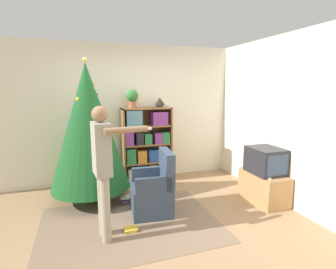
% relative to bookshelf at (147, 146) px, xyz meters
% --- Properties ---
extents(ground_plane, '(14.00, 14.00, 0.00)m').
position_rel_bookshelf_xyz_m(ground_plane, '(-0.23, -1.64, -0.70)').
color(ground_plane, '#9E7A56').
extents(wall_back, '(8.00, 0.10, 2.60)m').
position_rel_bookshelf_xyz_m(wall_back, '(-0.23, 0.25, 0.60)').
color(wall_back, silver).
rests_on(wall_back, ground_plane).
extents(wall_right, '(0.10, 8.00, 2.60)m').
position_rel_bookshelf_xyz_m(wall_right, '(1.82, -1.64, 0.60)').
color(wall_right, silver).
rests_on(wall_right, ground_plane).
extents(area_rug, '(2.32, 1.70, 0.01)m').
position_rel_bookshelf_xyz_m(area_rug, '(-0.63, -1.55, -0.69)').
color(area_rug, '#7F6651').
rests_on(area_rug, ground_plane).
extents(bookshelf, '(0.94, 0.33, 1.43)m').
position_rel_bookshelf_xyz_m(bookshelf, '(0.00, 0.00, 0.00)').
color(bookshelf, brown).
rests_on(bookshelf, ground_plane).
extents(tv_stand, '(0.43, 0.78, 0.47)m').
position_rel_bookshelf_xyz_m(tv_stand, '(1.53, -1.52, -0.46)').
color(tv_stand, tan).
rests_on(tv_stand, ground_plane).
extents(television, '(0.44, 0.54, 0.41)m').
position_rel_bookshelf_xyz_m(television, '(1.53, -1.52, -0.02)').
color(television, '#28282D').
rests_on(television, tv_stand).
extents(game_remote, '(0.04, 0.12, 0.02)m').
position_rel_bookshelf_xyz_m(game_remote, '(1.40, -1.75, -0.21)').
color(game_remote, white).
rests_on(game_remote, tv_stand).
extents(christmas_tree, '(1.24, 1.24, 2.25)m').
position_rel_bookshelf_xyz_m(christmas_tree, '(-1.07, -0.56, 0.50)').
color(christmas_tree, '#4C3323').
rests_on(christmas_tree, ground_plane).
extents(armchair, '(0.62, 0.62, 0.92)m').
position_rel_bookshelf_xyz_m(armchair, '(-0.23, -1.33, -0.37)').
color(armchair, '#334256').
rests_on(armchair, ground_plane).
extents(standing_person, '(0.66, 0.47, 1.61)m').
position_rel_bookshelf_xyz_m(standing_person, '(-0.97, -1.78, 0.25)').
color(standing_person, '#9E937F').
rests_on(standing_person, ground_plane).
extents(potted_plant, '(0.22, 0.22, 0.33)m').
position_rel_bookshelf_xyz_m(potted_plant, '(-0.26, 0.01, 0.92)').
color(potted_plant, '#935B38').
rests_on(potted_plant, bookshelf).
extents(table_lamp, '(0.20, 0.20, 0.18)m').
position_rel_bookshelf_xyz_m(table_lamp, '(0.27, 0.01, 0.84)').
color(table_lamp, '#473828').
rests_on(table_lamp, bookshelf).
extents(book_pile_near_tree, '(0.23, 0.17, 0.12)m').
position_rel_bookshelf_xyz_m(book_pile_near_tree, '(-0.54, -0.90, -0.64)').
color(book_pile_near_tree, '#2D7A42').
rests_on(book_pile_near_tree, ground_plane).
extents(book_pile_by_chair, '(0.17, 0.15, 0.04)m').
position_rel_bookshelf_xyz_m(book_pile_by_chair, '(-0.66, -1.72, -0.68)').
color(book_pile_by_chair, gold).
rests_on(book_pile_by_chair, ground_plane).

